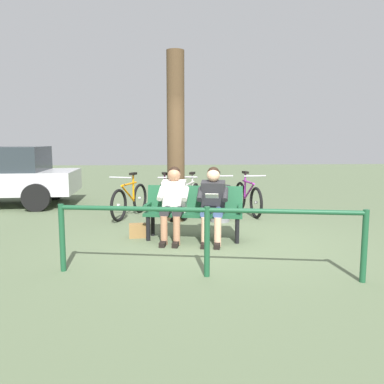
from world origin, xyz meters
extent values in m
plane|color=#566647|center=(0.00, 0.00, 0.00)|extent=(40.00, 40.00, 0.00)
cube|color=#194C2D|center=(0.30, -0.19, 0.42)|extent=(1.65, 0.74, 0.05)
cube|color=#194C2D|center=(0.26, -0.38, 0.66)|extent=(1.60, 0.44, 0.42)
cube|color=#194C2D|center=(-0.45, -0.05, 0.56)|extent=(0.13, 0.40, 0.05)
cube|color=#194C2D|center=(1.04, -0.34, 0.56)|extent=(0.13, 0.40, 0.05)
cylinder|color=black|center=(-0.38, 0.11, 0.20)|extent=(0.07, 0.07, 0.40)
cylinder|color=black|center=(1.03, -0.17, 0.20)|extent=(0.07, 0.07, 0.40)
cylinder|color=black|center=(-0.44, -0.22, 0.20)|extent=(0.07, 0.07, 0.40)
cylinder|color=black|center=(0.97, -0.50, 0.20)|extent=(0.07, 0.07, 0.40)
cube|color=#262628|center=(-0.03, -0.15, 0.71)|extent=(0.43, 0.37, 0.55)
sphere|color=#D8A884|center=(-0.02, -0.13, 1.06)|extent=(0.21, 0.21, 0.21)
sphere|color=black|center=(-0.03, -0.16, 1.10)|extent=(0.20, 0.20, 0.20)
cylinder|color=#334772|center=(-0.09, 0.06, 0.49)|extent=(0.22, 0.42, 0.15)
cylinder|color=#D8A884|center=(-0.05, 0.26, 0.23)|extent=(0.11, 0.11, 0.45)
cube|color=black|center=(-0.03, 0.36, 0.04)|extent=(0.13, 0.23, 0.07)
cylinder|color=#262628|center=(-0.20, 0.00, 0.77)|extent=(0.15, 0.32, 0.23)
cylinder|color=#334772|center=(0.11, 0.02, 0.49)|extent=(0.22, 0.42, 0.15)
cylinder|color=#D8A884|center=(0.15, 0.22, 0.23)|extent=(0.11, 0.11, 0.45)
cube|color=black|center=(0.17, 0.32, 0.04)|extent=(0.13, 0.23, 0.07)
cylinder|color=#262628|center=(0.19, -0.07, 0.77)|extent=(0.15, 0.32, 0.23)
cube|color=silver|center=(0.03, 0.14, 0.77)|extent=(0.22, 0.16, 0.09)
cube|color=white|center=(0.60, -0.28, 0.71)|extent=(0.43, 0.37, 0.55)
sphere|color=#A87554|center=(0.61, -0.26, 1.06)|extent=(0.21, 0.21, 0.21)
sphere|color=black|center=(0.60, -0.29, 1.10)|extent=(0.20, 0.20, 0.20)
cylinder|color=#262628|center=(0.54, -0.06, 0.49)|extent=(0.22, 0.42, 0.15)
cylinder|color=#A87554|center=(0.58, 0.14, 0.23)|extent=(0.11, 0.11, 0.45)
cube|color=black|center=(0.60, 0.23, 0.04)|extent=(0.13, 0.23, 0.07)
cylinder|color=white|center=(0.43, -0.12, 0.77)|extent=(0.15, 0.32, 0.23)
cylinder|color=#262628|center=(0.74, -0.10, 0.49)|extent=(0.22, 0.42, 0.15)
cylinder|color=#A87554|center=(0.78, 0.10, 0.23)|extent=(0.11, 0.11, 0.45)
cube|color=black|center=(0.80, 0.20, 0.04)|extent=(0.13, 0.23, 0.07)
cylinder|color=white|center=(0.82, -0.20, 0.77)|extent=(0.15, 0.32, 0.23)
cube|color=olive|center=(1.21, -0.37, 0.12)|extent=(0.31, 0.16, 0.24)
cylinder|color=#4C3823|center=(0.53, -1.76, 1.68)|extent=(0.35, 0.35, 3.35)
cylinder|color=slate|center=(-0.35, -1.59, 0.35)|extent=(0.38, 0.38, 0.70)
cylinder|color=black|center=(-0.35, -1.59, 0.72)|extent=(0.40, 0.40, 0.03)
torus|color=black|center=(-1.15, -1.87, 0.33)|extent=(0.15, 0.66, 0.66)
cylinder|color=silver|center=(-1.15, -1.87, 0.33)|extent=(0.06, 0.07, 0.06)
torus|color=black|center=(-1.01, -2.88, 0.33)|extent=(0.15, 0.66, 0.66)
cylinder|color=silver|center=(-1.01, -2.88, 0.33)|extent=(0.06, 0.07, 0.06)
cylinder|color=#8C268C|center=(-1.08, -2.38, 0.71)|extent=(0.13, 0.63, 0.04)
cylinder|color=#8C268C|center=(-1.09, -2.30, 0.51)|extent=(0.12, 0.60, 0.43)
cylinder|color=#8C268C|center=(-1.05, -2.56, 0.63)|extent=(0.04, 0.04, 0.55)
cube|color=black|center=(-1.05, -2.56, 0.91)|extent=(0.12, 0.23, 0.05)
cylinder|color=#B2B2B7|center=(-1.13, -1.97, 0.88)|extent=(0.48, 0.10, 0.03)
torus|color=black|center=(-0.44, -1.92, 0.33)|extent=(0.06, 0.66, 0.66)
cylinder|color=silver|center=(-0.44, -1.92, 0.33)|extent=(0.05, 0.06, 0.06)
torus|color=black|center=(-0.43, -2.94, 0.33)|extent=(0.06, 0.66, 0.66)
cylinder|color=silver|center=(-0.43, -2.94, 0.33)|extent=(0.05, 0.06, 0.06)
cylinder|color=#B71414|center=(-0.43, -2.43, 0.71)|extent=(0.04, 0.63, 0.04)
cylinder|color=#B71414|center=(-0.43, -2.35, 0.51)|extent=(0.04, 0.60, 0.43)
cylinder|color=#B71414|center=(-0.43, -2.62, 0.63)|extent=(0.04, 0.04, 0.55)
cube|color=black|center=(-0.43, -2.62, 0.91)|extent=(0.09, 0.22, 0.05)
cylinder|color=#B2B2B7|center=(-0.44, -2.02, 0.88)|extent=(0.48, 0.04, 0.03)
torus|color=black|center=(0.35, -1.76, 0.33)|extent=(0.25, 0.65, 0.66)
cylinder|color=silver|center=(0.35, -1.76, 0.33)|extent=(0.07, 0.07, 0.06)
torus|color=black|center=(0.06, -2.73, 0.33)|extent=(0.25, 0.65, 0.66)
cylinder|color=silver|center=(0.06, -2.73, 0.33)|extent=(0.07, 0.07, 0.06)
cylinder|color=silver|center=(0.21, -2.25, 0.71)|extent=(0.22, 0.62, 0.04)
cylinder|color=silver|center=(0.23, -2.17, 0.51)|extent=(0.21, 0.58, 0.43)
cylinder|color=silver|center=(0.15, -2.42, 0.63)|extent=(0.04, 0.04, 0.55)
cube|color=black|center=(0.15, -2.42, 0.91)|extent=(0.15, 0.24, 0.05)
cylinder|color=#B2B2B7|center=(0.32, -1.86, 0.88)|extent=(0.47, 0.17, 0.03)
torus|color=black|center=(0.64, -1.69, 0.33)|extent=(0.17, 0.66, 0.66)
cylinder|color=silver|center=(0.64, -1.69, 0.33)|extent=(0.06, 0.07, 0.06)
torus|color=black|center=(0.81, -2.69, 0.33)|extent=(0.17, 0.66, 0.66)
cylinder|color=silver|center=(0.81, -2.69, 0.33)|extent=(0.06, 0.07, 0.06)
cylinder|color=#8C268C|center=(0.73, -2.19, 0.71)|extent=(0.14, 0.63, 0.04)
cylinder|color=#8C268C|center=(0.71, -2.11, 0.51)|extent=(0.14, 0.59, 0.43)
cylinder|color=#8C268C|center=(0.76, -2.37, 0.63)|extent=(0.04, 0.04, 0.55)
cube|color=black|center=(0.76, -2.37, 0.91)|extent=(0.12, 0.23, 0.05)
cylinder|color=#B2B2B7|center=(0.66, -1.79, 0.88)|extent=(0.48, 0.11, 0.03)
torus|color=black|center=(1.68, -1.73, 0.33)|extent=(0.29, 0.64, 0.66)
cylinder|color=silver|center=(1.68, -1.73, 0.33)|extent=(0.07, 0.07, 0.06)
torus|color=black|center=(1.32, -2.69, 0.33)|extent=(0.29, 0.64, 0.66)
cylinder|color=silver|center=(1.32, -2.69, 0.33)|extent=(0.07, 0.07, 0.06)
cylinder|color=orange|center=(1.50, -2.21, 0.71)|extent=(0.26, 0.60, 0.04)
cylinder|color=orange|center=(1.53, -2.14, 0.51)|extent=(0.25, 0.57, 0.43)
cylinder|color=orange|center=(1.43, -2.38, 0.63)|extent=(0.04, 0.04, 0.55)
cube|color=black|center=(1.43, -2.38, 0.91)|extent=(0.16, 0.24, 0.05)
cylinder|color=#B2B2B7|center=(1.65, -1.83, 0.88)|extent=(0.46, 0.20, 0.03)
cylinder|color=#194C2D|center=(-1.51, 1.92, 0.42)|extent=(0.07, 0.07, 0.85)
cylinder|color=#194C2D|center=(0.26, 1.60, 0.42)|extent=(0.07, 0.07, 0.85)
cylinder|color=#194C2D|center=(2.04, 1.27, 0.42)|extent=(0.07, 0.07, 0.85)
cylinder|color=#194C2D|center=(0.26, 1.60, 0.81)|extent=(3.56, 0.70, 0.06)
cylinder|color=black|center=(3.71, -3.05, 0.32)|extent=(0.65, 0.25, 0.64)
cylinder|color=black|center=(3.78, -4.85, 0.32)|extent=(0.65, 0.25, 0.64)
camera|label=1|loc=(0.77, 6.15, 1.63)|focal=36.89mm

